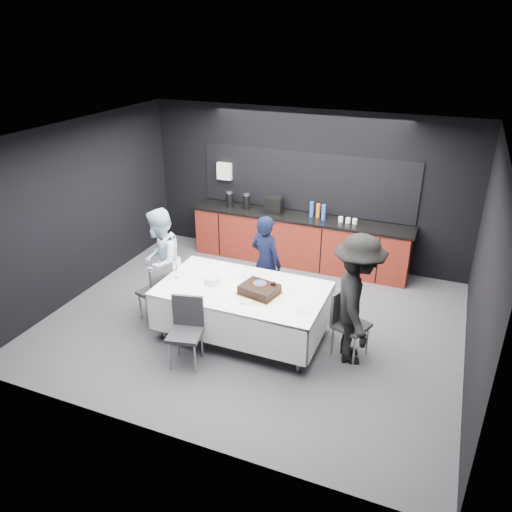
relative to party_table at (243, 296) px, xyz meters
The scene contains 18 objects.
ground 0.76m from the party_table, 90.00° to the left, with size 6.00×6.00×0.00m, color #49484E.
room_shell 1.28m from the party_table, 90.00° to the left, with size 6.04×5.04×2.82m.
kitchenette 2.62m from the party_table, 90.35° to the left, with size 4.10×0.64×2.05m.
party_table is the anchor object (origin of this frame).
cake_assembly 0.35m from the party_table, 12.94° to the right, with size 0.59×0.52×0.16m.
plate_stack 0.49m from the party_table, behind, with size 0.23×0.23×0.10m, color white.
loose_plate_near 0.61m from the party_table, 131.74° to the right, with size 0.22×0.22×0.01m, color white.
loose_plate_right_a 0.74m from the party_table, 14.75° to the left, with size 0.21×0.21×0.01m, color white.
loose_plate_right_b 1.00m from the party_table, 16.57° to the right, with size 0.18×0.18×0.01m, color white.
loose_plate_far 0.32m from the party_table, 100.41° to the left, with size 0.22×0.22×0.01m, color white.
fork_pile 0.44m from the party_table, 60.98° to the right, with size 0.15×0.09×0.02m, color white.
champagne_flute 1.05m from the party_table, behind, with size 0.06×0.06×0.22m.
chair_left 1.34m from the party_table, behind, with size 0.52×0.52×0.92m.
chair_right 1.46m from the party_table, ahead, with size 0.54×0.54×0.92m.
chair_near 0.93m from the party_table, 118.72° to the right, with size 0.50×0.50×0.92m.
person_center 0.92m from the party_table, 90.27° to the left, with size 0.56×0.37×1.53m, color black.
person_left 1.46m from the party_table, behind, with size 0.81×0.63×1.66m, color silver.
person_right 1.60m from the party_table, ahead, with size 1.16×0.66×1.79m, color black.
Camera 1 is at (2.48, -5.96, 4.11)m, focal length 35.00 mm.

